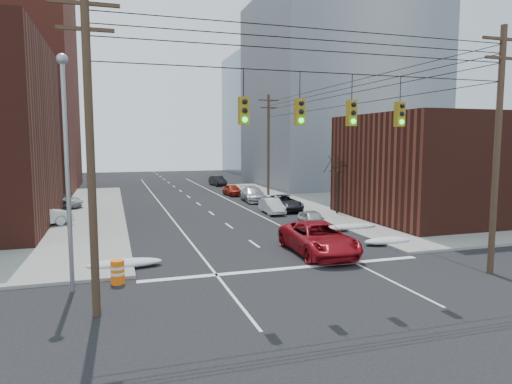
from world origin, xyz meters
TOP-DOWN VIEW (x-y plane):
  - ground at (0.00, 0.00)m, footprint 160.00×160.00m
  - sidewalk_ne at (27.00, 27.00)m, footprint 40.00×40.00m
  - building_office at (22.00, 44.00)m, footprint 22.00×20.00m
  - building_glass at (24.00, 70.00)m, footprint 20.00×18.00m
  - building_storefront at (18.00, 16.00)m, footprint 16.00×12.00m
  - utility_pole_left at (-8.50, 3.00)m, footprint 2.20×0.28m
  - utility_pole_right at (8.50, 3.00)m, footprint 2.20×0.28m
  - utility_pole_far at (8.50, 34.00)m, footprint 2.20×0.28m
  - traffic_signals at (0.10, 2.97)m, footprint 17.00×0.42m
  - street_light at (-9.50, 6.00)m, footprint 0.44×0.44m
  - bare_tree at (9.59, 20.00)m, footprint 2.09×2.20m
  - snow_nw at (-7.40, 9.00)m, footprint 3.50×1.08m
  - snow_ne at (7.40, 9.50)m, footprint 3.00×1.08m
  - snow_east_far at (7.40, 14.00)m, footprint 4.00×1.08m
  - red_pickup at (2.57, 8.65)m, footprint 2.98×6.15m
  - parked_car_a at (5.27, 15.30)m, footprint 1.89×3.77m
  - parked_car_b at (4.80, 22.37)m, footprint 1.45×3.83m
  - parked_car_c at (6.40, 23.66)m, footprint 2.33×4.90m
  - parked_car_d at (5.53, 30.11)m, footprint 2.28×5.03m
  - parked_car_e at (4.87, 35.71)m, footprint 1.73×3.76m
  - parked_car_f at (5.84, 47.49)m, footprint 1.77×4.13m
  - lot_car_a at (-12.82, 21.00)m, footprint 4.70×3.15m
  - lot_car_b at (-12.64, 30.08)m, footprint 5.09×3.55m
  - construction_barrel at (-7.75, 6.50)m, footprint 0.76×0.76m

SIDE VIEW (x-z plane):
  - ground at x=0.00m, z-range 0.00..0.00m
  - sidewalk_ne at x=27.00m, z-range 0.00..0.15m
  - snow_nw at x=-7.40m, z-range 0.00..0.42m
  - snow_ne at x=7.40m, z-range 0.00..0.42m
  - snow_east_far at x=7.40m, z-range 0.00..0.42m
  - construction_barrel at x=-7.75m, z-range 0.02..1.03m
  - parked_car_a at x=5.27m, z-range 0.00..1.23m
  - parked_car_b at x=4.80m, z-range 0.00..1.25m
  - parked_car_e at x=4.87m, z-range 0.00..1.25m
  - parked_car_f at x=5.84m, z-range 0.00..1.32m
  - parked_car_c at x=6.40m, z-range 0.00..1.35m
  - parked_car_d at x=5.53m, z-range 0.00..1.43m
  - lot_car_b at x=-12.64m, z-range 0.15..1.44m
  - red_pickup at x=2.57m, z-range 0.00..1.69m
  - lot_car_a at x=-12.82m, z-range 0.15..1.61m
  - bare_tree at x=9.59m, z-range -0.15..4.79m
  - building_storefront at x=18.00m, z-range 0.00..8.00m
  - street_light at x=-9.50m, z-range 0.88..10.20m
  - utility_pole_left at x=-8.50m, z-range 0.28..11.28m
  - utility_pole_right at x=8.50m, z-range 0.28..11.28m
  - utility_pole_far at x=8.50m, z-range 0.28..11.28m
  - traffic_signals at x=0.10m, z-range 6.16..8.18m
  - building_glass at x=24.00m, z-range 0.00..22.00m
  - building_office at x=22.00m, z-range 0.00..25.00m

